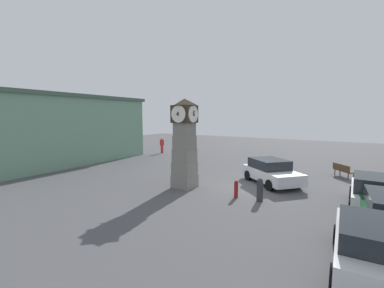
# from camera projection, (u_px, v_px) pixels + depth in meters

# --- Properties ---
(ground_plane) EXTENTS (68.41, 68.41, 0.00)m
(ground_plane) POSITION_uv_depth(u_px,v_px,m) (244.00, 187.00, 15.12)
(ground_plane) COLOR #4C4C4F
(clock_tower) EXTENTS (1.62, 1.53, 5.18)m
(clock_tower) POSITION_uv_depth(u_px,v_px,m) (185.00, 144.00, 14.91)
(clock_tower) COLOR gray
(clock_tower) RESTS_ON ground_plane
(bollard_near_tower) EXTENTS (0.31, 0.31, 1.16)m
(bollard_near_tower) POSITION_uv_depth(u_px,v_px,m) (260.00, 190.00, 12.62)
(bollard_near_tower) COLOR #333338
(bollard_near_tower) RESTS_ON ground_plane
(bollard_mid_row) EXTENTS (0.20, 0.20, 0.90)m
(bollard_mid_row) POSITION_uv_depth(u_px,v_px,m) (236.00, 189.00, 13.19)
(bollard_mid_row) COLOR maroon
(bollard_mid_row) RESTS_ON ground_plane
(car_navy_sedan) EXTENTS (4.23, 2.06, 1.51)m
(car_navy_sedan) POSITION_uv_depth(u_px,v_px,m) (374.00, 247.00, 6.73)
(car_navy_sedan) COLOR silver
(car_navy_sedan) RESTS_ON ground_plane
(car_by_building) EXTENTS (4.04, 1.90, 1.59)m
(car_by_building) POSITION_uv_depth(u_px,v_px,m) (374.00, 193.00, 11.41)
(car_by_building) COLOR silver
(car_by_building) RESTS_ON ground_plane
(car_far_lot) EXTENTS (4.14, 4.35, 1.51)m
(car_far_lot) POSITION_uv_depth(u_px,v_px,m) (271.00, 171.00, 15.90)
(car_far_lot) COLOR silver
(car_far_lot) RESTS_ON ground_plane
(bench) EXTENTS (1.56, 1.45, 0.90)m
(bench) POSITION_uv_depth(u_px,v_px,m) (343.00, 170.00, 17.62)
(bench) COLOR brown
(bench) RESTS_ON ground_plane
(pedestrian_crossing_lot) EXTENTS (0.43, 0.29, 1.78)m
(pedestrian_crossing_lot) POSITION_uv_depth(u_px,v_px,m) (162.00, 144.00, 28.98)
(pedestrian_crossing_lot) COLOR red
(pedestrian_crossing_lot) RESTS_ON ground_plane
(warehouse_blue_far) EXTENTS (17.14, 13.03, 6.01)m
(warehouse_blue_far) POSITION_uv_depth(u_px,v_px,m) (36.00, 129.00, 23.79)
(warehouse_blue_far) COLOR gray
(warehouse_blue_far) RESTS_ON ground_plane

